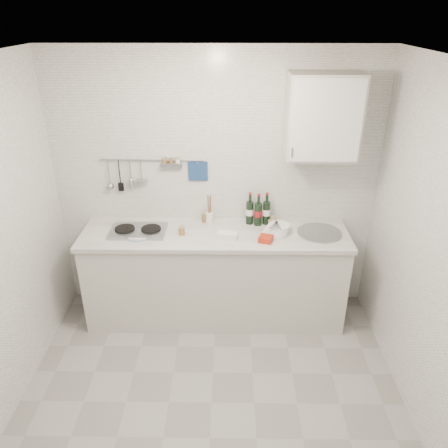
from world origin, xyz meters
name	(u,v)px	position (x,y,z in m)	size (l,w,h in m)	color
floor	(211,403)	(0.00, 0.00, 0.00)	(3.00, 3.00, 0.00)	gray
ceiling	(205,63)	(0.00, 0.00, 2.50)	(3.00, 3.00, 0.00)	silver
back_wall	(216,187)	(0.00, 1.40, 1.25)	(3.00, 0.02, 2.50)	silver
wall_right	(440,268)	(1.50, 0.00, 1.25)	(0.02, 2.80, 2.50)	silver
counter	(216,277)	(0.01, 1.10, 0.43)	(2.44, 0.64, 0.96)	#BAB7AB
wall_rail	(150,170)	(-0.60, 1.37, 1.43)	(0.98, 0.09, 0.34)	#93969B
wall_cabinet	(323,117)	(0.90, 1.22, 1.95)	(0.60, 0.38, 0.70)	#BAB7AB
plate_stack_hob	(140,233)	(-0.68, 1.07, 0.93)	(0.31, 0.31, 0.03)	#445E9B
plate_stack_sink	(277,229)	(0.56, 1.09, 0.96)	(0.25, 0.24, 0.09)	white
wine_bottles	(258,209)	(0.40, 1.29, 1.07)	(0.23, 0.10, 0.31)	black
butter_dish	(227,235)	(0.12, 1.00, 0.95)	(0.17, 0.09, 0.05)	white
strawberry_punnet	(266,239)	(0.45, 0.94, 0.94)	(0.11, 0.11, 0.05)	red
utensil_crock	(210,217)	(-0.05, 1.29, 0.99)	(0.07, 0.07, 0.30)	white
jar_a	(205,217)	(-0.10, 1.33, 0.97)	(0.06, 0.06, 0.10)	brown
jar_b	(273,221)	(0.55, 1.27, 0.96)	(0.06, 0.06, 0.08)	brown
jar_c	(271,224)	(0.52, 1.21, 0.96)	(0.06, 0.06, 0.07)	brown
jar_d	(182,230)	(-0.30, 1.06, 0.96)	(0.06, 0.06, 0.08)	brown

